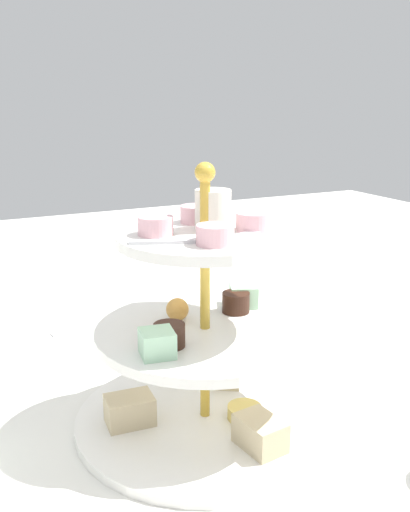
# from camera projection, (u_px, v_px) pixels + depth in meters

# --- Properties ---
(ground_plane) EXTENTS (2.40, 2.40, 0.00)m
(ground_plane) POSITION_uv_depth(u_px,v_px,m) (205.00, 423.00, 0.62)
(ground_plane) COLOR silver
(tiered_serving_stand) EXTENTS (0.27, 0.27, 0.28)m
(tiered_serving_stand) POSITION_uv_depth(u_px,v_px,m) (205.00, 349.00, 0.59)
(tiered_serving_stand) COLOR white
(tiered_serving_stand) RESTS_ON ground_plane
(butter_knife_left) EXTENTS (0.17, 0.04, 0.00)m
(butter_knife_left) POSITION_uv_depth(u_px,v_px,m) (105.00, 322.00, 0.89)
(butter_knife_left) COLOR silver
(butter_knife_left) RESTS_ON ground_plane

